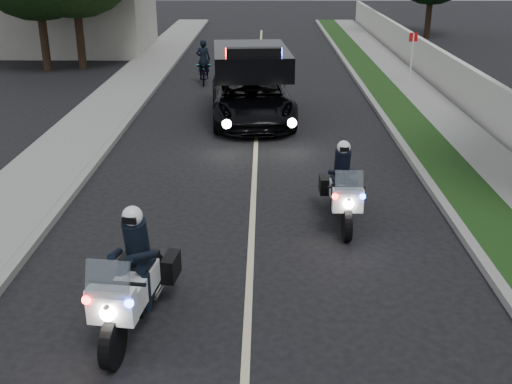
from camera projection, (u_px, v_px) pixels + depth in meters
ground at (247, 333)px, 8.98m from camera, size 120.00×120.00×0.00m
curb_right at (395, 135)px, 18.19m from camera, size 0.20×60.00×0.15m
grass_verge at (419, 135)px, 18.18m from camera, size 1.20×60.00×0.16m
sidewalk_right at (463, 135)px, 18.16m from camera, size 1.40×60.00×0.16m
property_wall at (501, 113)px, 17.90m from camera, size 0.22×60.00×1.50m
curb_left at (118, 134)px, 18.30m from camera, size 0.20×60.00×0.15m
sidewalk_left at (81, 133)px, 18.31m from camera, size 2.00×60.00×0.16m
lane_marking at (256, 136)px, 18.27m from camera, size 0.12×50.00×0.01m
police_moto_left at (138, 326)px, 9.15m from camera, size 1.05×2.28×1.87m
police_moto_right at (341, 222)px, 12.61m from camera, size 0.71×2.00×1.69m
police_suv at (252, 120)px, 20.01m from camera, size 2.95×5.62×2.64m
bicycle at (204, 84)px, 25.34m from camera, size 0.73×1.71×0.87m
cyclist at (204, 84)px, 25.34m from camera, size 0.57×0.38×1.56m
sign_post at (409, 87)px, 24.63m from camera, size 0.38×0.38×2.21m
tree_right_e at (426, 38)px, 38.06m from camera, size 6.43×6.43×9.05m
tree_left_near at (83, 69)px, 28.45m from camera, size 7.73×7.73×10.42m
tree_left_far at (48, 70)px, 28.04m from camera, size 7.20×7.20×10.11m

